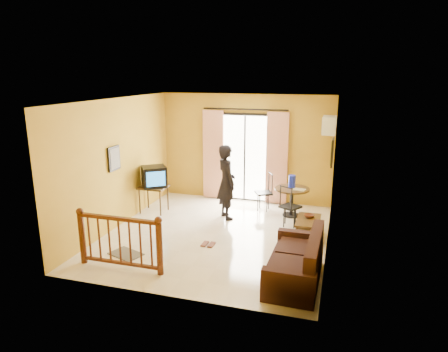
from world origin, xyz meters
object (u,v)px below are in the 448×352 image
(coffee_table, at_px, (308,225))
(sofa, at_px, (298,264))
(television, at_px, (154,177))
(dining_table, at_px, (292,194))
(standing_person, at_px, (226,182))

(coffee_table, bearing_deg, sofa, -89.91)
(television, height_order, sofa, television)
(television, xyz_separation_m, sofa, (3.72, -2.41, -0.59))
(television, distance_m, sofa, 4.47)
(television, bearing_deg, dining_table, -24.15)
(dining_table, xyz_separation_m, sofa, (0.50, -3.09, -0.23))
(sofa, relative_size, standing_person, 0.99)
(dining_table, distance_m, coffee_table, 1.31)
(dining_table, bearing_deg, sofa, -80.85)
(dining_table, relative_size, sofa, 0.48)
(coffee_table, height_order, standing_person, standing_person)
(coffee_table, xyz_separation_m, sofa, (0.00, -1.92, 0.05))
(coffee_table, distance_m, sofa, 1.92)
(television, height_order, dining_table, television)
(television, bearing_deg, standing_person, -32.61)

